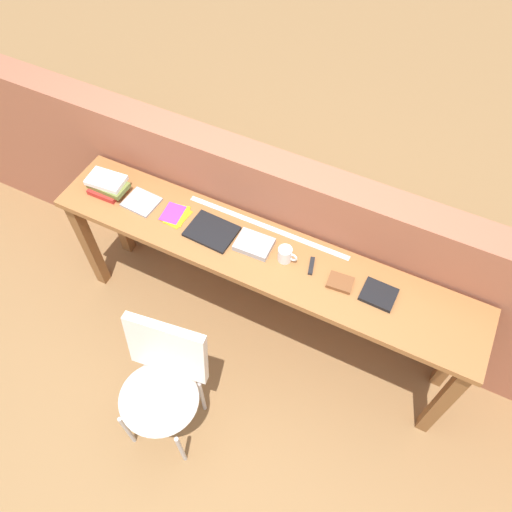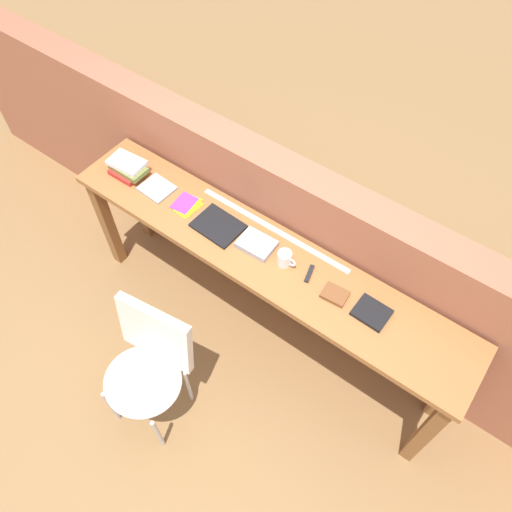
% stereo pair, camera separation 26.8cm
% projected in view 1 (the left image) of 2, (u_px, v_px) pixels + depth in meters
% --- Properties ---
extents(ground_plane, '(40.00, 40.00, 0.00)m').
position_uv_depth(ground_plane, '(239.00, 362.00, 3.29)').
color(ground_plane, olive).
extents(brick_wall_back, '(6.00, 0.20, 1.22)m').
position_uv_depth(brick_wall_back, '(284.00, 237.00, 3.12)').
color(brick_wall_back, '#9E5B42').
rests_on(brick_wall_back, ground).
extents(sideboard, '(2.50, 0.44, 0.88)m').
position_uv_depth(sideboard, '(260.00, 266.00, 2.84)').
color(sideboard, '#996033').
rests_on(sideboard, ground).
extents(chair_white_moulded, '(0.50, 0.51, 0.89)m').
position_uv_depth(chair_white_moulded, '(162.00, 382.00, 2.66)').
color(chair_white_moulded, silver).
rests_on(chair_white_moulded, ground).
extents(book_stack_leftmost, '(0.24, 0.17, 0.09)m').
position_uv_depth(book_stack_leftmost, '(108.00, 185.00, 2.95)').
color(book_stack_leftmost, red).
rests_on(book_stack_leftmost, sideboard).
extents(magazine_cycling, '(0.20, 0.18, 0.01)m').
position_uv_depth(magazine_cycling, '(141.00, 202.00, 2.92)').
color(magazine_cycling, '#9E9EA3').
rests_on(magazine_cycling, sideboard).
extents(pamphlet_pile_colourful, '(0.16, 0.18, 0.01)m').
position_uv_depth(pamphlet_pile_colourful, '(175.00, 215.00, 2.87)').
color(pamphlet_pile_colourful, orange).
rests_on(pamphlet_pile_colourful, sideboard).
extents(book_open_centre, '(0.28, 0.22, 0.02)m').
position_uv_depth(book_open_centre, '(212.00, 231.00, 2.79)').
color(book_open_centre, black).
rests_on(book_open_centre, sideboard).
extents(book_grey_hardcover, '(0.20, 0.16, 0.04)m').
position_uv_depth(book_grey_hardcover, '(254.00, 244.00, 2.73)').
color(book_grey_hardcover, '#9E9EA3').
rests_on(book_grey_hardcover, sideboard).
extents(mug, '(0.11, 0.08, 0.09)m').
position_uv_depth(mug, '(285.00, 254.00, 2.66)').
color(mug, white).
rests_on(mug, sideboard).
extents(multitool_folded, '(0.05, 0.11, 0.02)m').
position_uv_depth(multitool_folded, '(311.00, 266.00, 2.66)').
color(multitool_folded, black).
rests_on(multitool_folded, sideboard).
extents(leather_journal_brown, '(0.14, 0.11, 0.02)m').
position_uv_depth(leather_journal_brown, '(340.00, 282.00, 2.59)').
color(leather_journal_brown, brown).
rests_on(leather_journal_brown, sideboard).
extents(book_repair_rightmost, '(0.18, 0.15, 0.02)m').
position_uv_depth(book_repair_rightmost, '(379.00, 295.00, 2.55)').
color(book_repair_rightmost, black).
rests_on(book_repair_rightmost, sideboard).
extents(ruler_metal_back_edge, '(0.99, 0.03, 0.00)m').
position_uv_depth(ruler_metal_back_edge, '(267.00, 227.00, 2.82)').
color(ruler_metal_back_edge, silver).
rests_on(ruler_metal_back_edge, sideboard).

